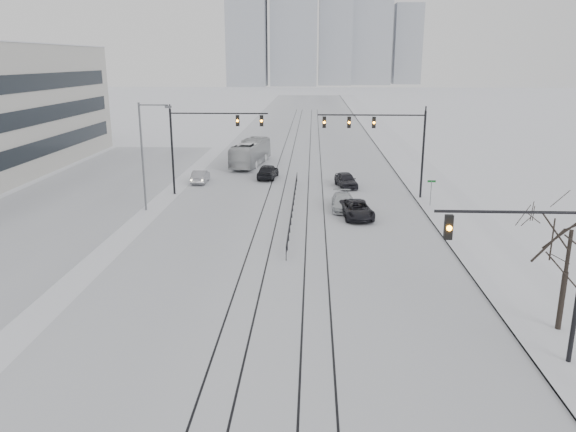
# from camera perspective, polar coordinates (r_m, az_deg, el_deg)

# --- Properties ---
(road) EXTENTS (22.00, 260.00, 0.02)m
(road) POSITION_cam_1_polar(r_m,az_deg,el_deg) (76.47, 1.32, 6.33)
(road) COLOR silver
(road) RESTS_ON ground
(sidewalk_east) EXTENTS (5.00, 260.00, 0.16)m
(sidewalk_east) POSITION_cam_1_polar(r_m,az_deg,el_deg) (77.36, 11.42, 6.19)
(sidewalk_east) COLOR white
(sidewalk_east) RESTS_ON ground
(curb) EXTENTS (0.10, 260.00, 0.12)m
(curb) POSITION_cam_1_polar(r_m,az_deg,el_deg) (77.03, 9.61, 6.22)
(curb) COLOR gray
(curb) RESTS_ON ground
(parking_strip) EXTENTS (14.00, 60.00, 0.03)m
(parking_strip) POSITION_cam_1_polar(r_m,az_deg,el_deg) (56.25, -20.12, 1.99)
(parking_strip) COLOR silver
(parking_strip) RESTS_ON ground
(tram_rails) EXTENTS (5.30, 180.00, 0.01)m
(tram_rails) POSITION_cam_1_polar(r_m,az_deg,el_deg) (56.83, 0.87, 3.09)
(tram_rails) COLOR black
(tram_rails) RESTS_ON ground
(skyline) EXTENTS (96.00, 48.00, 72.00)m
(skyline) POSITION_cam_1_polar(r_m,az_deg,el_deg) (289.68, 3.41, 19.20)
(skyline) COLOR #989DA7
(skyline) RESTS_ON ground
(traffic_mast_near) EXTENTS (6.10, 0.37, 7.00)m
(traffic_mast_near) POSITION_cam_1_polar(r_m,az_deg,el_deg) (24.59, 24.39, -4.26)
(traffic_mast_near) COLOR black
(traffic_mast_near) RESTS_ON ground
(traffic_mast_ne) EXTENTS (9.60, 0.37, 8.00)m
(traffic_mast_ne) POSITION_cam_1_polar(r_m,az_deg,el_deg) (51.30, 9.96, 8.02)
(traffic_mast_ne) COLOR black
(traffic_mast_ne) RESTS_ON ground
(traffic_mast_nw) EXTENTS (9.10, 0.37, 8.00)m
(traffic_mast_nw) POSITION_cam_1_polar(r_m,az_deg,el_deg) (52.87, -8.60, 8.09)
(traffic_mast_nw) COLOR black
(traffic_mast_nw) RESTS_ON ground
(street_light_west) EXTENTS (2.73, 0.25, 9.00)m
(street_light_west) POSITION_cam_1_polar(r_m,az_deg,el_deg) (48.04, -14.28, 6.60)
(street_light_west) COLOR #595B60
(street_light_west) RESTS_ON ground
(bare_tree) EXTENTS (4.40, 4.40, 6.10)m
(bare_tree) POSITION_cam_1_polar(r_m,az_deg,el_deg) (28.18, 26.74, -2.27)
(bare_tree) COLOR black
(bare_tree) RESTS_ON ground
(median_fence) EXTENTS (0.06, 24.00, 1.00)m
(median_fence) POSITION_cam_1_polar(r_m,az_deg,el_deg) (46.99, 0.51, 1.06)
(median_fence) COLOR black
(median_fence) RESTS_ON ground
(street_sign) EXTENTS (0.70, 0.06, 2.40)m
(street_sign) POSITION_cam_1_polar(r_m,az_deg,el_deg) (49.71, 14.33, 2.65)
(street_sign) COLOR #595B60
(street_sign) RESTS_ON ground
(sedan_sb_inner) EXTENTS (2.31, 4.74, 1.56)m
(sedan_sb_inner) POSITION_cam_1_polar(r_m,az_deg,el_deg) (60.25, -2.06, 4.54)
(sedan_sb_inner) COLOR black
(sedan_sb_inner) RESTS_ON ground
(sedan_sb_outer) EXTENTS (1.44, 3.97, 1.30)m
(sedan_sb_outer) POSITION_cam_1_polar(r_m,az_deg,el_deg) (58.90, -8.89, 3.98)
(sedan_sb_outer) COLOR gray
(sedan_sb_outer) RESTS_ON ground
(sedan_nb_front) EXTENTS (2.88, 5.18, 1.37)m
(sedan_nb_front) POSITION_cam_1_polar(r_m,az_deg,el_deg) (45.49, 6.97, 0.65)
(sedan_nb_front) COLOR black
(sedan_nb_front) RESTS_ON ground
(sedan_nb_right) EXTENTS (1.91, 4.59, 1.33)m
(sedan_nb_right) POSITION_cam_1_polar(r_m,az_deg,el_deg) (47.90, 5.59, 1.43)
(sedan_nb_right) COLOR silver
(sedan_nb_right) RESTS_ON ground
(sedan_nb_far) EXTENTS (2.49, 4.51, 1.45)m
(sedan_nb_far) POSITION_cam_1_polar(r_m,az_deg,el_deg) (56.39, 5.91, 3.65)
(sedan_nb_far) COLOR black
(sedan_nb_far) RESTS_ON ground
(box_truck) EXTENTS (4.05, 10.94, 2.98)m
(box_truck) POSITION_cam_1_polar(r_m,az_deg,el_deg) (68.03, -3.82, 6.40)
(box_truck) COLOR #B7B9BB
(box_truck) RESTS_ON ground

